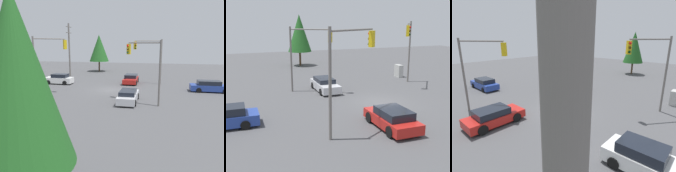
{
  "view_description": "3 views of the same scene",
  "coord_description": "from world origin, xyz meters",
  "views": [
    {
      "loc": [
        26.62,
        5.99,
        5.82
      ],
      "look_at": [
        2.71,
        0.87,
        1.05
      ],
      "focal_mm": 35.0,
      "sensor_mm": 36.0,
      "label": 1
    },
    {
      "loc": [
        -19.84,
        11.2,
        6.83
      ],
      "look_at": [
        1.65,
        3.14,
        1.31
      ],
      "focal_mm": 45.0,
      "sensor_mm": 36.0,
      "label": 2
    },
    {
      "loc": [
        -10.69,
        -10.17,
        6.46
      ],
      "look_at": [
        3.4,
        2.65,
        1.16
      ],
      "focal_mm": 28.0,
      "sensor_mm": 36.0,
      "label": 3
    }
  ],
  "objects": [
    {
      "name": "sedan_white",
      "position": [
        -2.64,
        -8.2,
        0.7
      ],
      "size": [
        1.85,
        4.04,
        1.47
      ],
      "rotation": [
        0.0,
        0.0,
        3.14
      ],
      "color": "silver",
      "rests_on": "ground_plane"
    },
    {
      "name": "sedan_silver",
      "position": [
        5.37,
        3.11,
        0.62
      ],
      "size": [
        4.56,
        1.87,
        1.26
      ],
      "rotation": [
        0.0,
        0.0,
        1.57
      ],
      "color": "silver",
      "rests_on": "ground_plane"
    },
    {
      "name": "sedan_red",
      "position": [
        -5.25,
        2.04,
        0.65
      ],
      "size": [
        4.31,
        2.04,
        1.32
      ],
      "rotation": [
        0.0,
        0.0,
        -1.57
      ],
      "color": "red",
      "rests_on": "ground_plane"
    },
    {
      "name": "traffic_signal_aux",
      "position": [
        5.41,
        4.8,
        4.22
      ],
      "size": [
        2.36,
        3.49,
        6.14
      ],
      "rotation": [
        0.0,
        0.0,
        4.14
      ],
      "color": "slate",
      "rests_on": "ground_plane"
    },
    {
      "name": "traffic_signal_cross",
      "position": [
        -4.72,
        4.88,
        4.43
      ],
      "size": [
        2.39,
        3.87,
        6.43
      ],
      "rotation": [
        0.0,
        0.0,
        -1.05
      ],
      "color": "slate",
      "rests_on": "ground_plane"
    },
    {
      "name": "electrical_cabinet",
      "position": [
        8.66,
        -7.28,
        0.73
      ],
      "size": [
        1.11,
        0.6,
        1.46
      ],
      "primitive_type": "cube",
      "color": "#B2B2AD",
      "rests_on": "ground_plane"
    },
    {
      "name": "sedan_blue",
      "position": [
        -1.42,
        12.26,
        0.66
      ],
      "size": [
        1.87,
        4.76,
        1.38
      ],
      "color": "#233D93",
      "rests_on": "ground_plane"
    },
    {
      "name": "tree_far",
      "position": [
        21.03,
        1.89,
        4.76
      ],
      "size": [
        3.41,
        3.41,
        7.46
      ],
      "color": "#4C3823",
      "rests_on": "ground_plane"
    },
    {
      "name": "ground_plane",
      "position": [
        0.0,
        0.0,
        0.0
      ],
      "size": [
        80.0,
        80.0,
        0.0
      ],
      "primitive_type": "plane",
      "color": "#4C4C4F"
    },
    {
      "name": "traffic_signal_main",
      "position": [
        4.84,
        -5.87,
        4.49
      ],
      "size": [
        3.14,
        2.57,
        6.58
      ],
      "rotation": [
        0.0,
        0.0,
        2.47
      ],
      "color": "slate",
      "rests_on": "ground_plane"
    }
  ]
}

